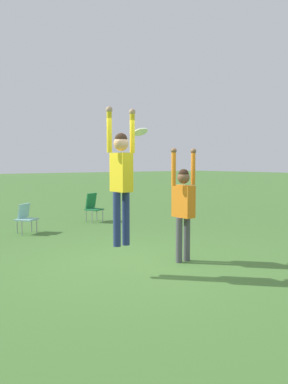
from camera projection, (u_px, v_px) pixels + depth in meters
ground_plane at (140, 266)px, 6.61m from camera, size 120.00×120.00×0.00m
person_jumping at (121, 173)px, 5.94m from camera, size 0.53×0.39×2.20m
person_defending at (183, 202)px, 6.80m from camera, size 0.58×0.43×2.08m
frisbee at (140, 132)px, 6.22m from camera, size 0.25×0.24×0.12m
camping_chair_0 at (93, 205)px, 11.60m from camera, size 0.58×0.63×0.88m
camping_chair_3 at (26, 216)px, 9.66m from camera, size 0.63×0.69×0.76m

